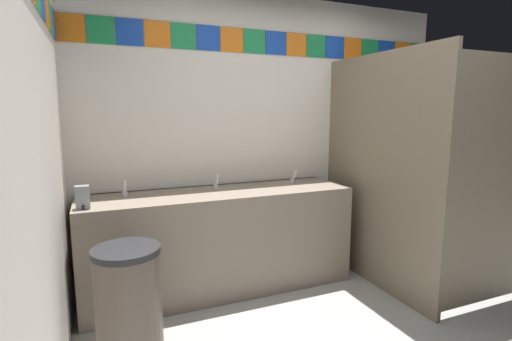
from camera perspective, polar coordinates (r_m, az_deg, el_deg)
wall_back at (r=3.69m, az=2.58°, el=5.30°), size 3.62×0.09×2.55m
wall_side at (r=1.73m, az=-31.93°, el=-0.13°), size 0.09×3.19×2.55m
vanity_counter at (r=3.31m, az=-5.34°, el=-10.15°), size 2.23×0.61×0.85m
faucet_left at (r=3.14m, az=-19.01°, el=-2.80°), size 0.04×0.10×0.14m
faucet_center at (r=3.27m, az=-5.92°, el=-1.92°), size 0.04×0.10×0.14m
faucet_right at (r=3.55m, az=5.63°, el=-1.05°), size 0.04×0.10×0.14m
soap_dispenser at (r=2.87m, az=-24.50°, el=-3.68°), size 0.09×0.09×0.16m
stall_divider at (r=3.34m, az=22.69°, el=-0.73°), size 0.92×1.45×1.99m
toilet at (r=4.07m, az=19.99°, el=-8.95°), size 0.39×0.49×0.74m
trash_bin at (r=2.58m, az=-18.46°, el=-18.28°), size 0.40×0.40×0.71m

